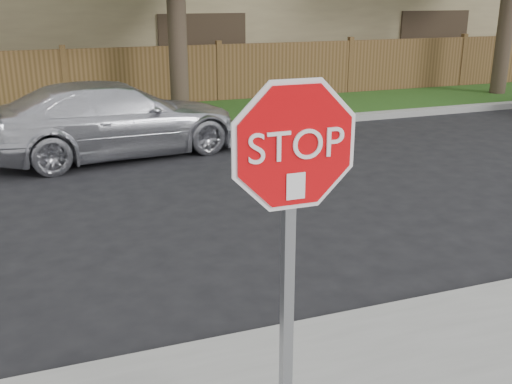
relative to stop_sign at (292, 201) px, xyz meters
name	(u,v)px	position (x,y,z in m)	size (l,w,h in m)	color
ground	(160,358)	(-0.53, 1.48, -1.83)	(90.00, 90.00, 0.00)	black
far_curb	(79,139)	(-0.53, 9.63, -1.75)	(70.00, 0.30, 0.15)	gray
grass_strip	(73,124)	(-0.53, 11.28, -1.77)	(70.00, 3.00, 0.12)	#1E4714
fence	(66,82)	(-0.53, 12.88, -1.03)	(70.00, 0.12, 1.60)	#52381C
stop_sign	(292,201)	(0.00, 0.00, 0.00)	(1.01, 0.13, 2.55)	gray
sedan_right	(115,119)	(0.07, 8.33, -1.14)	(1.93, 4.75, 1.38)	silver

